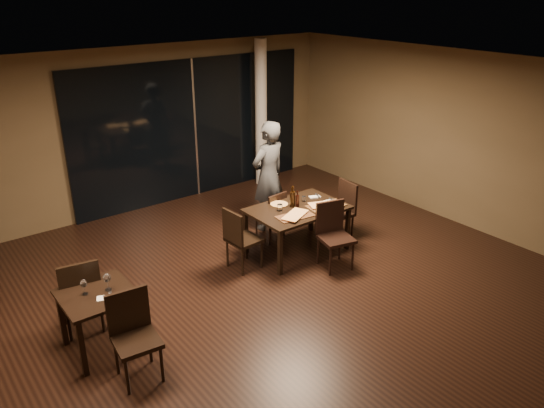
{
  "coord_description": "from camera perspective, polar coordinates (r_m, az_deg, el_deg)",
  "views": [
    {
      "loc": [
        -3.95,
        -4.99,
        4.02
      ],
      "look_at": [
        0.34,
        0.6,
        1.05
      ],
      "focal_mm": 35.0,
      "sensor_mm": 36.0,
      "label": 1
    }
  ],
  "objects": [
    {
      "name": "ground",
      "position": [
        7.53,
        0.72,
        -9.42
      ],
      "size": [
        8.0,
        8.0,
        0.0
      ],
      "primitive_type": "plane",
      "color": "black",
      "rests_on": "ground"
    },
    {
      "name": "wall_back",
      "position": [
        10.19,
        -13.6,
        7.89
      ],
      "size": [
        8.0,
        0.1,
        3.0
      ],
      "primitive_type": "cube",
      "color": "brown",
      "rests_on": "ground"
    },
    {
      "name": "wall_right",
      "position": [
        9.76,
        19.93,
        6.52
      ],
      "size": [
        0.1,
        8.0,
        3.0
      ],
      "primitive_type": "cube",
      "color": "brown",
      "rests_on": "ground"
    },
    {
      "name": "ceiling",
      "position": [
        6.45,
        0.85,
        13.92
      ],
      "size": [
        8.0,
        8.0,
        0.04
      ],
      "primitive_type": "cube",
      "color": "silver",
      "rests_on": "wall_back"
    },
    {
      "name": "window_panel",
      "position": [
        10.57,
        -8.37,
        7.98
      ],
      "size": [
        5.0,
        0.06,
        2.7
      ],
      "primitive_type": "cube",
      "color": "black",
      "rests_on": "ground"
    },
    {
      "name": "column",
      "position": [
        11.02,
        -1.19,
        9.62
      ],
      "size": [
        0.24,
        0.24,
        3.0
      ],
      "primitive_type": "cylinder",
      "color": "silver",
      "rests_on": "ground"
    },
    {
      "name": "main_table",
      "position": [
        8.32,
        2.75,
        -0.87
      ],
      "size": [
        1.5,
        1.0,
        0.75
      ],
      "color": "black",
      "rests_on": "ground"
    },
    {
      "name": "side_table",
      "position": [
        6.48,
        -18.21,
        -10.07
      ],
      "size": [
        0.8,
        0.8,
        0.75
      ],
      "color": "black",
      "rests_on": "ground"
    },
    {
      "name": "chair_main_far",
      "position": [
        8.74,
        0.14,
        -1.06
      ],
      "size": [
        0.44,
        0.44,
        0.86
      ],
      "rotation": [
        0.0,
        0.0,
        3.24
      ],
      "color": "black",
      "rests_on": "ground"
    },
    {
      "name": "chair_main_near",
      "position": [
        8.0,
        6.6,
        -2.93
      ],
      "size": [
        0.56,
        0.56,
        1.01
      ],
      "rotation": [
        0.0,
        0.0,
        -0.24
      ],
      "color": "black",
      "rests_on": "ground"
    },
    {
      "name": "chair_main_left",
      "position": [
        7.85,
        -3.52,
        -3.51
      ],
      "size": [
        0.48,
        0.48,
        0.97
      ],
      "rotation": [
        0.0,
        0.0,
        1.64
      ],
      "color": "black",
      "rests_on": "ground"
    },
    {
      "name": "chair_main_right",
      "position": [
        8.88,
        7.47,
        -0.36
      ],
      "size": [
        0.5,
        0.5,
        0.98
      ],
      "rotation": [
        0.0,
        0.0,
        -1.67
      ],
      "color": "black",
      "rests_on": "ground"
    },
    {
      "name": "chair_side_far",
      "position": [
        6.85,
        -19.92,
        -8.93
      ],
      "size": [
        0.54,
        0.54,
        1.02
      ],
      "rotation": [
        0.0,
        0.0,
        2.98
      ],
      "color": "black",
      "rests_on": "ground"
    },
    {
      "name": "chair_side_near",
      "position": [
        6.03,
        -14.7,
        -13.05
      ],
      "size": [
        0.51,
        0.51,
        1.0
      ],
      "rotation": [
        0.0,
        0.0,
        -0.11
      ],
      "color": "black",
      "rests_on": "ground"
    },
    {
      "name": "diner",
      "position": [
        9.03,
        -0.39,
        3.02
      ],
      "size": [
        0.7,
        0.52,
        1.91
      ],
      "primitive_type": "imported",
      "rotation": [
        0.0,
        0.0,
        3.28
      ],
      "color": "#2D3033",
      "rests_on": "ground"
    },
    {
      "name": "pizza_board_left",
      "position": [
        7.97,
        2.5,
        -1.33
      ],
      "size": [
        0.6,
        0.35,
        0.01
      ],
      "primitive_type": "cube",
      "rotation": [
        0.0,
        0.0,
        -0.12
      ],
      "color": "#462916",
      "rests_on": "main_table"
    },
    {
      "name": "pizza_board_right",
      "position": [
        8.38,
        5.83,
        -0.18
      ],
      "size": [
        0.65,
        0.39,
        0.01
      ],
      "primitive_type": "cube",
      "rotation": [
        0.0,
        0.0,
        -0.13
      ],
      "color": "#4B2F18",
      "rests_on": "main_table"
    },
    {
      "name": "oblong_pizza_left",
      "position": [
        7.97,
        2.5,
        -1.22
      ],
      "size": [
        0.52,
        0.4,
        0.02
      ],
      "primitive_type": null,
      "rotation": [
        0.0,
        0.0,
        0.43
      ],
      "color": "#680F09",
      "rests_on": "pizza_board_left"
    },
    {
      "name": "oblong_pizza_right",
      "position": [
        8.38,
        5.83,
        -0.08
      ],
      "size": [
        0.56,
        0.41,
        0.02
      ],
      "primitive_type": null,
      "rotation": [
        0.0,
        0.0,
        -0.38
      ],
      "color": "maroon",
      "rests_on": "pizza_board_right"
    },
    {
      "name": "round_pizza",
      "position": [
        8.39,
        0.77,
        -0.04
      ],
      "size": [
        0.27,
        0.27,
        0.01
      ],
      "primitive_type": "cylinder",
      "color": "#B23E13",
      "rests_on": "main_table"
    },
    {
      "name": "bottle_a",
      "position": [
        8.27,
        2.17,
        0.74
      ],
      "size": [
        0.07,
        0.07,
        0.32
      ],
      "primitive_type": null,
      "color": "black",
      "rests_on": "main_table"
    },
    {
      "name": "bottle_b",
      "position": [
        8.26,
        2.75,
        0.52
      ],
      "size": [
        0.06,
        0.06,
        0.27
      ],
      "primitive_type": null,
      "color": "black",
      "rests_on": "main_table"
    },
    {
      "name": "bottle_c",
      "position": [
        8.26,
        2.26,
        0.81
      ],
      "size": [
        0.08,
        0.08,
        0.34
      ],
      "primitive_type": null,
      "color": "black",
      "rests_on": "main_table"
    },
    {
      "name": "tumbler_left",
      "position": [
        8.17,
        0.85,
        -0.37
      ],
      "size": [
        0.09,
        0.09,
        0.1
      ],
      "primitive_type": "cylinder",
      "color": "white",
      "rests_on": "main_table"
    },
    {
      "name": "tumbler_right",
      "position": [
        8.53,
        3.43,
        0.57
      ],
      "size": [
        0.07,
        0.07,
        0.08
      ],
      "primitive_type": "cylinder",
      "color": "white",
      "rests_on": "main_table"
    },
    {
      "name": "napkin_near",
      "position": [
        8.56,
        6.19,
        0.31
      ],
      "size": [
        0.19,
        0.13,
        0.01
      ],
      "primitive_type": "cube",
      "rotation": [
        0.0,
        0.0,
        -0.17
      ],
      "color": "white",
      "rests_on": "main_table"
    },
    {
      "name": "napkin_far",
      "position": [
        8.71,
        4.62,
        0.78
      ],
      "size": [
        0.2,
        0.16,
        0.01
      ],
      "primitive_type": "cube",
      "rotation": [
        0.0,
        0.0,
        -0.39
      ],
      "color": "silver",
      "rests_on": "main_table"
    },
    {
      "name": "wine_glass_a",
      "position": [
        6.4,
        -19.55,
        -8.47
      ],
      "size": [
        0.08,
        0.08,
        0.17
      ],
      "primitive_type": null,
      "color": "white",
      "rests_on": "side_table"
    },
    {
      "name": "wine_glass_b",
      "position": [
        6.39,
        -17.27,
        -8.04
      ],
      "size": [
        0.09,
        0.09,
        0.2
      ],
      "primitive_type": null,
      "color": "white",
      "rests_on": "side_table"
    },
    {
      "name": "side_napkin",
      "position": [
        6.28,
        -17.51,
        -9.63
      ],
      "size": [
        0.21,
        0.17,
        0.01
      ],
      "primitive_type": "cube",
      "rotation": [
        0.0,
        0.0,
        -0.36
      ],
      "color": "white",
      "rests_on": "side_table"
    }
  ]
}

